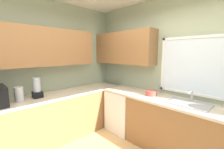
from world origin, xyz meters
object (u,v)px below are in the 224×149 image
object	(u,v)px
sink_assembly	(188,103)
bowl	(151,93)
kettle	(19,94)
blender_appliance	(37,89)
dishwasher	(124,111)

from	to	relation	value
sink_assembly	bowl	world-z (taller)	sink_assembly
sink_assembly	bowl	distance (m)	0.65
kettle	blender_appliance	xyz separation A→B (m)	(-0.02, 0.28, 0.04)
blender_appliance	bowl	bearing A→B (deg)	50.23
bowl	blender_appliance	xyz separation A→B (m)	(-1.31, -1.57, 0.12)
sink_assembly	bowl	size ratio (longest dim) A/B	3.01
dishwasher	kettle	distance (m)	2.02
dishwasher	blender_appliance	bearing A→B (deg)	-113.18
kettle	bowl	distance (m)	2.26
sink_assembly	bowl	xyz separation A→B (m)	(-0.65, -0.01, 0.03)
bowl	sink_assembly	bearing A→B (deg)	0.56
kettle	dishwasher	bearing A→B (deg)	70.66
kettle	blender_appliance	size ratio (longest dim) A/B	0.67
sink_assembly	blender_appliance	distance (m)	2.52
kettle	blender_appliance	distance (m)	0.29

